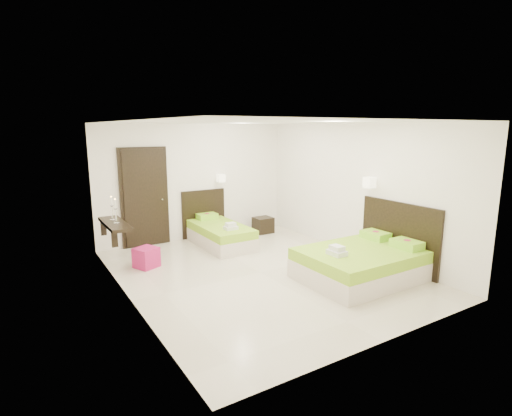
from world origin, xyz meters
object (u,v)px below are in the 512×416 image
bed_single (219,232)px  ottoman (146,258)px  bed_double (363,261)px  nightstand (263,225)px

bed_single → ottoman: bearing=-160.9°
bed_double → ottoman: size_ratio=5.32×
bed_single → ottoman: size_ratio=4.81×
bed_single → bed_double: bearing=-68.8°
nightstand → ottoman: 3.29m
bed_double → ottoman: (-2.98, 2.45, -0.11)m
bed_single → nightstand: size_ratio=4.14×
bed_double → nightstand: (0.17, 3.40, -0.10)m
nightstand → ottoman: size_ratio=1.16×
bed_single → nightstand: bearing=13.6°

